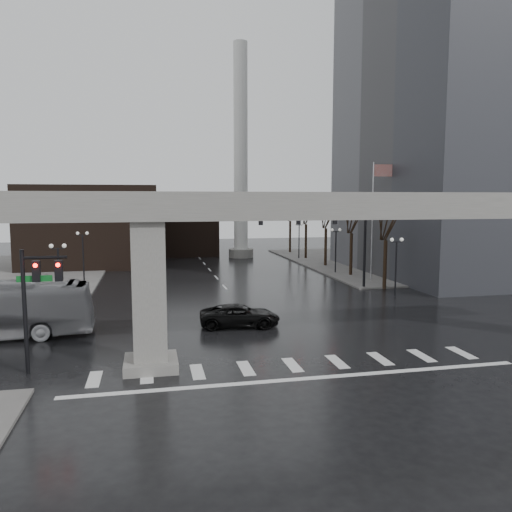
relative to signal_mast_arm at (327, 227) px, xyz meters
name	(u,v)px	position (x,y,z in m)	size (l,w,h in m)	color
ground	(287,359)	(-8.99, -18.80, -5.83)	(160.00, 160.00, 0.00)	black
sidewalk_ne	(402,261)	(17.01, 17.20, -5.75)	(28.00, 36.00, 0.15)	slate
elevated_guideway	(312,228)	(-7.73, -18.80, 1.05)	(48.00, 2.60, 8.70)	gray
office_tower	(469,84)	(19.01, 7.20, 15.17)	(22.00, 26.00, 42.00)	slate
building_far_left	(92,226)	(-22.99, 23.20, -0.83)	(16.00, 14.00, 10.00)	black
building_far_mid	(182,228)	(-10.99, 33.20, -1.83)	(10.00, 10.00, 8.00)	black
smokestack	(241,164)	(-2.99, 27.20, 7.52)	(3.60, 3.60, 30.00)	silver
signal_mast_arm	(327,227)	(0.00, 0.00, 0.00)	(12.12, 0.43, 8.00)	black
signal_left_pole	(36,290)	(-21.24, -18.30, -1.76)	(2.30, 0.30, 6.00)	black
flagpole_assembly	(375,207)	(6.30, 3.20, 1.70)	(2.06, 0.12, 12.00)	silver
lamp_right_0	(396,257)	(4.51, -4.80, -2.36)	(1.22, 0.32, 5.11)	black
lamp_right_1	(336,243)	(4.51, 9.20, -2.36)	(1.22, 0.32, 5.11)	black
lamp_right_2	(299,234)	(4.51, 23.20, -2.36)	(1.22, 0.32, 5.11)	black
lamp_left_0	(59,266)	(-22.49, -4.80, -2.36)	(1.22, 0.32, 5.11)	black
lamp_left_1	(83,248)	(-22.49, 9.20, -2.36)	(1.22, 0.32, 5.11)	black
lamp_left_2	(97,237)	(-22.49, 23.20, -2.36)	(1.22, 0.32, 5.11)	black
tree_right_0	(385,259)	(5.54, -0.78, -3.04)	(1.09, 1.58, 7.50)	black
tree_right_1	(351,250)	(5.54, 7.22, -2.98)	(1.09, 1.61, 7.67)	black
tree_right_2	(326,243)	(5.54, 15.22, -2.91)	(1.10, 1.63, 7.85)	black
tree_right_3	(306,238)	(5.54, 23.22, -2.85)	(1.11, 1.66, 8.02)	black
tree_right_4	(290,234)	(5.54, 31.22, -2.79)	(1.12, 1.69, 8.19)	black
pickup_truck	(240,316)	(-10.22, -11.67, -5.10)	(2.42, 5.25, 1.46)	black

